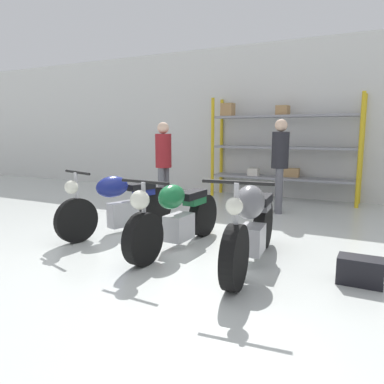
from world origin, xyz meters
TOP-DOWN VIEW (x-y plane):
  - ground_plane at (0.00, 0.00)m, footprint 30.00×30.00m
  - back_wall at (0.00, 4.64)m, footprint 30.00×0.08m
  - shelving_rack at (0.25, 4.27)m, footprint 3.33×0.63m
  - motorcycle_blue at (-1.18, 0.22)m, footprint 0.85×2.04m
  - motorcycle_green at (0.01, -0.07)m, footprint 0.66×2.09m
  - motorcycle_grey at (1.09, -0.22)m, footprint 0.71×2.14m
  - person_browsing at (-1.52, 2.11)m, footprint 0.32×0.32m
  - person_near_rack at (0.64, 2.79)m, footprint 0.41×0.41m
  - toolbox at (2.26, -0.23)m, footprint 0.44×0.26m

SIDE VIEW (x-z plane):
  - ground_plane at x=0.00m, z-range 0.00..0.00m
  - toolbox at x=2.26m, z-range 0.00..0.28m
  - motorcycle_green at x=0.01m, z-range -0.06..0.94m
  - motorcycle_blue at x=-1.18m, z-range -0.04..0.97m
  - motorcycle_grey at x=1.09m, z-range -0.06..1.02m
  - person_browsing at x=-1.52m, z-range 0.16..1.89m
  - person_near_rack at x=0.64m, z-range 0.17..1.95m
  - shelving_rack at x=0.25m, z-range 0.06..2.40m
  - back_wall at x=0.00m, z-range 0.00..3.60m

